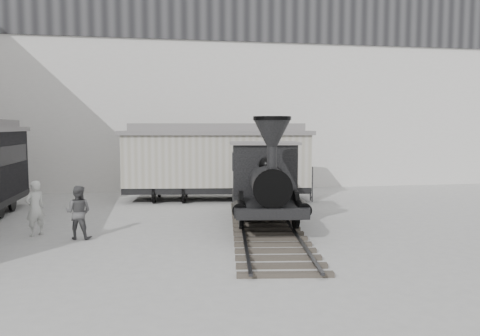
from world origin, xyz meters
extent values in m
plane|color=#9E9E9B|center=(0.00, 0.00, 0.00)|extent=(90.00, 90.00, 0.00)
cube|color=silver|center=(0.00, 15.00, 5.50)|extent=(34.00, 2.40, 11.00)
cube|color=#232326|center=(0.00, 13.75, 9.50)|extent=(34.00, 0.12, 3.00)
cube|color=#37332D|center=(0.72, 3.47, 0.09)|extent=(3.67, 10.47, 0.18)
cube|color=#2D2D30|center=(-0.07, 3.58, 0.14)|extent=(1.55, 10.17, 0.07)
cube|color=#2D2D30|center=(1.52, 3.35, 0.14)|extent=(1.55, 10.17, 0.07)
cylinder|color=black|center=(-0.22, 3.04, 0.79)|extent=(0.31, 1.23, 1.23)
cylinder|color=black|center=(1.50, 2.79, 0.79)|extent=(0.31, 1.23, 1.23)
cylinder|color=black|center=(-0.01, 4.47, 0.79)|extent=(0.31, 1.23, 1.23)
cylinder|color=black|center=(1.71, 4.22, 0.79)|extent=(0.31, 1.23, 1.23)
cube|color=black|center=(0.75, 3.63, 0.93)|extent=(2.78, 4.29, 0.31)
cylinder|color=black|center=(0.64, 2.86, 1.64)|extent=(1.47, 2.70, 1.12)
cylinder|color=black|center=(0.49, 1.87, 2.51)|extent=(0.33, 0.33, 0.67)
cone|color=black|center=(0.49, 1.87, 3.23)|extent=(1.21, 1.21, 0.78)
sphere|color=black|center=(0.70, 3.30, 2.17)|extent=(0.58, 0.58, 0.58)
cube|color=black|center=(0.89, 4.62, 1.95)|extent=(2.37, 1.80, 1.73)
cube|color=slate|center=(0.89, 4.62, 2.85)|extent=(2.62, 2.05, 0.09)
cube|color=black|center=(1.18, 6.61, 1.33)|extent=(2.30, 2.49, 1.00)
cylinder|color=black|center=(-2.21, 10.55, 0.38)|extent=(1.96, 0.99, 0.75)
cylinder|color=black|center=(2.08, 9.98, 0.38)|extent=(1.96, 0.99, 0.75)
cube|color=black|center=(-0.06, 10.27, 0.56)|extent=(8.70, 3.45, 0.28)
cube|color=#A39E8B|center=(-0.06, 10.27, 1.88)|extent=(8.72, 3.54, 2.35)
cube|color=slate|center=(-0.06, 10.27, 3.15)|extent=(9.03, 3.86, 0.19)
cube|color=slate|center=(-0.06, 10.27, 3.42)|extent=(8.17, 2.18, 0.34)
imported|color=silver|center=(-6.62, 4.03, 0.87)|extent=(0.75, 0.74, 1.74)
imported|color=#505051|center=(-5.21, 3.35, 0.82)|extent=(0.91, 0.78, 1.64)
camera|label=1|loc=(-2.79, -11.39, 3.41)|focal=35.00mm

